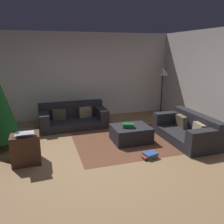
{
  "coord_description": "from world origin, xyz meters",
  "views": [
    {
      "loc": [
        -1.01,
        -3.98,
        2.11
      ],
      "look_at": [
        0.46,
        0.73,
        0.75
      ],
      "focal_mm": 36.79,
      "sensor_mm": 36.0,
      "label": 1
    }
  ],
  "objects_px": {
    "gift_box": "(128,126)",
    "tv_remote": "(127,127)",
    "corner_lamp": "(163,75)",
    "ottoman": "(131,134)",
    "book_stack": "(150,155)",
    "side_table": "(26,149)",
    "couch_left": "(73,117)",
    "laptop": "(24,132)",
    "couch_right": "(188,130)"
  },
  "relations": [
    {
      "from": "ottoman",
      "to": "tv_remote",
      "type": "bearing_deg",
      "value": -145.39
    },
    {
      "from": "corner_lamp",
      "to": "couch_left",
      "type": "bearing_deg",
      "value": -173.38
    },
    {
      "from": "ottoman",
      "to": "tv_remote",
      "type": "relative_size",
      "value": 5.37
    },
    {
      "from": "corner_lamp",
      "to": "ottoman",
      "type": "bearing_deg",
      "value": -134.32
    },
    {
      "from": "couch_left",
      "to": "ottoman",
      "type": "bearing_deg",
      "value": 125.19
    },
    {
      "from": "side_table",
      "to": "book_stack",
      "type": "relative_size",
      "value": 1.73
    },
    {
      "from": "couch_right",
      "to": "corner_lamp",
      "type": "bearing_deg",
      "value": -12.87
    },
    {
      "from": "side_table",
      "to": "corner_lamp",
      "type": "relative_size",
      "value": 0.37
    },
    {
      "from": "couch_left",
      "to": "laptop",
      "type": "relative_size",
      "value": 4.18
    },
    {
      "from": "tv_remote",
      "to": "corner_lamp",
      "type": "relative_size",
      "value": 0.1
    },
    {
      "from": "tv_remote",
      "to": "book_stack",
      "type": "bearing_deg",
      "value": -59.58
    },
    {
      "from": "couch_left",
      "to": "corner_lamp",
      "type": "xyz_separation_m",
      "value": [
        2.97,
        0.34,
        1.06
      ]
    },
    {
      "from": "corner_lamp",
      "to": "side_table",
      "type": "bearing_deg",
      "value": -151.22
    },
    {
      "from": "ottoman",
      "to": "laptop",
      "type": "xyz_separation_m",
      "value": [
        -2.29,
        -0.46,
        0.45
      ]
    },
    {
      "from": "tv_remote",
      "to": "laptop",
      "type": "distance_m",
      "value": 2.22
    },
    {
      "from": "gift_box",
      "to": "tv_remote",
      "type": "xyz_separation_m",
      "value": [
        -0.03,
        -0.02,
        -0.04
      ]
    },
    {
      "from": "gift_box",
      "to": "corner_lamp",
      "type": "bearing_deg",
      "value": 45.23
    },
    {
      "from": "tv_remote",
      "to": "laptop",
      "type": "xyz_separation_m",
      "value": [
        -2.17,
        -0.37,
        0.26
      ]
    },
    {
      "from": "couch_left",
      "to": "gift_box",
      "type": "relative_size",
      "value": 7.39
    },
    {
      "from": "ottoman",
      "to": "tv_remote",
      "type": "height_order",
      "value": "tv_remote"
    },
    {
      "from": "gift_box",
      "to": "side_table",
      "type": "height_order",
      "value": "side_table"
    },
    {
      "from": "gift_box",
      "to": "side_table",
      "type": "bearing_deg",
      "value": -171.44
    },
    {
      "from": "tv_remote",
      "to": "side_table",
      "type": "xyz_separation_m",
      "value": [
        -2.18,
        -0.31,
        -0.09
      ]
    },
    {
      "from": "ottoman",
      "to": "book_stack",
      "type": "relative_size",
      "value": 2.58
    },
    {
      "from": "book_stack",
      "to": "ottoman",
      "type": "bearing_deg",
      "value": 92.22
    },
    {
      "from": "laptop",
      "to": "couch_left",
      "type": "bearing_deg",
      "value": 59.86
    },
    {
      "from": "book_stack",
      "to": "corner_lamp",
      "type": "xyz_separation_m",
      "value": [
        1.79,
        2.8,
        1.25
      ]
    },
    {
      "from": "couch_left",
      "to": "side_table",
      "type": "height_order",
      "value": "couch_left"
    },
    {
      "from": "ottoman",
      "to": "side_table",
      "type": "xyz_separation_m",
      "value": [
        -2.3,
        -0.4,
        0.1
      ]
    },
    {
      "from": "ottoman",
      "to": "corner_lamp",
      "type": "relative_size",
      "value": 0.56
    },
    {
      "from": "couch_right",
      "to": "gift_box",
      "type": "distance_m",
      "value": 1.45
    },
    {
      "from": "laptop",
      "to": "corner_lamp",
      "type": "relative_size",
      "value": 0.29
    },
    {
      "from": "couch_right",
      "to": "ottoman",
      "type": "height_order",
      "value": "couch_right"
    },
    {
      "from": "ottoman",
      "to": "couch_right",
      "type": "bearing_deg",
      "value": -15.77
    },
    {
      "from": "tv_remote",
      "to": "gift_box",
      "type": "bearing_deg",
      "value": 54.13
    },
    {
      "from": "side_table",
      "to": "corner_lamp",
      "type": "height_order",
      "value": "corner_lamp"
    },
    {
      "from": "couch_right",
      "to": "side_table",
      "type": "relative_size",
      "value": 2.88
    },
    {
      "from": "couch_left",
      "to": "laptop",
      "type": "bearing_deg",
      "value": 58.14
    },
    {
      "from": "ottoman",
      "to": "corner_lamp",
      "type": "height_order",
      "value": "corner_lamp"
    },
    {
      "from": "tv_remote",
      "to": "laptop",
      "type": "bearing_deg",
      "value": -150.2
    },
    {
      "from": "couch_left",
      "to": "tv_remote",
      "type": "distance_m",
      "value": 1.91
    },
    {
      "from": "side_table",
      "to": "laptop",
      "type": "xyz_separation_m",
      "value": [
        0.0,
        -0.06,
        0.35
      ]
    },
    {
      "from": "tv_remote",
      "to": "side_table",
      "type": "distance_m",
      "value": 2.2
    },
    {
      "from": "side_table",
      "to": "book_stack",
      "type": "distance_m",
      "value": 2.4
    },
    {
      "from": "tv_remote",
      "to": "book_stack",
      "type": "height_order",
      "value": "tv_remote"
    },
    {
      "from": "couch_right",
      "to": "couch_left",
      "type": "bearing_deg",
      "value": 52.38
    },
    {
      "from": "couch_left",
      "to": "book_stack",
      "type": "relative_size",
      "value": 5.51
    },
    {
      "from": "laptop",
      "to": "book_stack",
      "type": "relative_size",
      "value": 1.32
    },
    {
      "from": "gift_box",
      "to": "laptop",
      "type": "height_order",
      "value": "laptop"
    },
    {
      "from": "gift_box",
      "to": "side_table",
      "type": "xyz_separation_m",
      "value": [
        -2.2,
        -0.33,
        -0.13
      ]
    }
  ]
}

